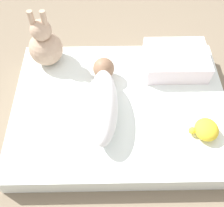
% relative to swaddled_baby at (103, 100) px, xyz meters
% --- Properties ---
extents(ground_plane, '(12.00, 12.00, 0.00)m').
position_rel_swaddled_baby_xyz_m(ground_plane, '(-0.10, -0.04, -0.22)').
color(ground_plane, '#7A6B56').
extents(bed_mattress, '(1.22, 0.92, 0.13)m').
position_rel_swaddled_baby_xyz_m(bed_mattress, '(-0.10, -0.04, -0.15)').
color(bed_mattress, white).
rests_on(bed_mattress, ground_plane).
extents(swaddled_baby, '(0.16, 0.57, 0.18)m').
position_rel_swaddled_baby_xyz_m(swaddled_baby, '(0.00, 0.00, 0.00)').
color(swaddled_baby, white).
rests_on(swaddled_baby, bed_mattress).
extents(pillow, '(0.37, 0.29, 0.12)m').
position_rel_swaddled_baby_xyz_m(pillow, '(-0.44, -0.31, -0.03)').
color(pillow, white).
rests_on(pillow, bed_mattress).
extents(bunny_plush, '(0.20, 0.20, 0.37)m').
position_rel_swaddled_baby_xyz_m(bunny_plush, '(0.35, -0.38, 0.04)').
color(bunny_plush, tan).
rests_on(bunny_plush, bed_mattress).
extents(turtle_plush, '(0.15, 0.13, 0.08)m').
position_rel_swaddled_baby_xyz_m(turtle_plush, '(-0.53, 0.16, -0.04)').
color(turtle_plush, yellow).
rests_on(turtle_plush, bed_mattress).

